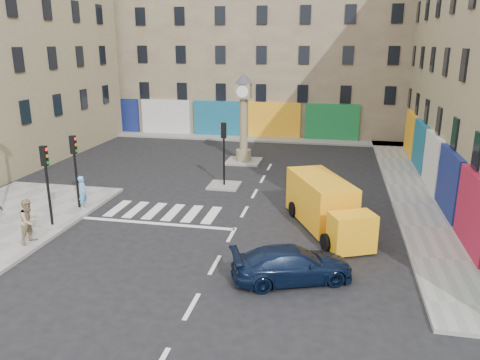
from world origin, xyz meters
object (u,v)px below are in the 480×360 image
(traffic_light_island, at_px, (224,144))
(pedestrian_tan, at_px, (29,221))
(traffic_light_left_far, at_px, (75,160))
(traffic_light_left_near, at_px, (46,173))
(yellow_van, at_px, (325,205))
(clock_pillar, at_px, (244,113))
(pedestrian_blue, at_px, (83,192))
(navy_sedan, at_px, (292,264))

(traffic_light_island, height_order, pedestrian_tan, traffic_light_island)
(traffic_light_left_far, bearing_deg, traffic_light_left_near, -90.00)
(traffic_light_island, relative_size, yellow_van, 0.59)
(traffic_light_island, xyz_separation_m, pedestrian_tan, (-6.00, -9.75, -1.49))
(clock_pillar, distance_m, yellow_van, 13.04)
(traffic_light_left_near, height_order, traffic_light_island, traffic_light_left_near)
(yellow_van, xyz_separation_m, pedestrian_blue, (-12.01, -0.12, -0.12))
(navy_sedan, xyz_separation_m, pedestrian_tan, (-11.00, 0.85, 0.47))
(clock_pillar, height_order, pedestrian_tan, clock_pillar)
(yellow_van, xyz_separation_m, pedestrian_tan, (-12.01, -4.44, -0.00))
(traffic_light_island, relative_size, pedestrian_blue, 2.22)
(traffic_light_left_far, relative_size, clock_pillar, 0.61)
(traffic_light_left_near, distance_m, pedestrian_blue, 2.89)
(traffic_light_left_near, xyz_separation_m, traffic_light_island, (6.30, 7.80, -0.03))
(traffic_light_left_near, xyz_separation_m, yellow_van, (12.31, 2.48, -1.52))
(traffic_light_left_near, relative_size, pedestrian_tan, 1.95)
(clock_pillar, distance_m, pedestrian_blue, 13.16)
(traffic_light_left_far, xyz_separation_m, pedestrian_blue, (0.30, -0.04, -1.64))
(clock_pillar, xyz_separation_m, pedestrian_blue, (-6.00, -11.43, -2.56))
(pedestrian_tan, bearing_deg, yellow_van, -57.78)
(traffic_light_left_near, relative_size, clock_pillar, 0.61)
(traffic_light_island, bearing_deg, yellow_van, -41.50)
(pedestrian_tan, bearing_deg, clock_pillar, -8.92)
(traffic_light_island, bearing_deg, traffic_light_left_near, -128.93)
(traffic_light_island, distance_m, pedestrian_blue, 8.26)
(traffic_light_left_near, height_order, pedestrian_tan, traffic_light_left_near)
(traffic_light_left_near, xyz_separation_m, clock_pillar, (6.30, 13.80, 0.93))
(traffic_light_left_far, height_order, yellow_van, traffic_light_left_far)
(traffic_light_left_far, bearing_deg, clock_pillar, 61.06)
(pedestrian_blue, distance_m, pedestrian_tan, 4.32)
(traffic_light_left_near, xyz_separation_m, navy_sedan, (11.30, -2.80, -1.99))
(traffic_light_left_near, height_order, yellow_van, traffic_light_left_near)
(traffic_light_left_far, xyz_separation_m, clock_pillar, (6.30, 11.40, 0.93))
(clock_pillar, bearing_deg, traffic_light_left_far, -118.94)
(traffic_light_left_near, relative_size, pedestrian_blue, 2.22)
(traffic_light_island, height_order, yellow_van, traffic_light_island)
(traffic_light_island, height_order, pedestrian_blue, traffic_light_island)
(clock_pillar, height_order, pedestrian_blue, clock_pillar)
(traffic_light_left_far, bearing_deg, yellow_van, 0.40)
(traffic_light_left_near, distance_m, traffic_light_left_far, 2.40)
(traffic_light_left_far, distance_m, navy_sedan, 12.60)
(navy_sedan, relative_size, pedestrian_tan, 2.29)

